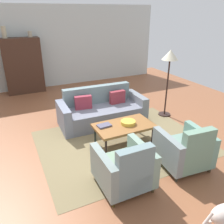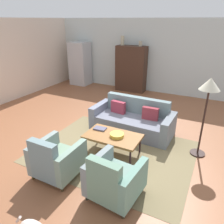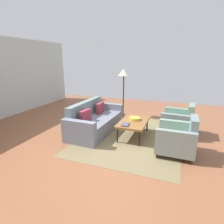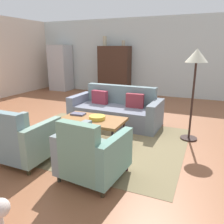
# 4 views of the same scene
# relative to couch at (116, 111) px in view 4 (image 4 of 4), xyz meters

# --- Properties ---
(ground_plane) EXTENTS (10.47, 10.47, 0.00)m
(ground_plane) POSITION_rel_couch_xyz_m (-0.57, -0.75, -0.29)
(ground_plane) COLOR brown
(wall_back) EXTENTS (8.61, 0.12, 2.80)m
(wall_back) POSITION_rel_couch_xyz_m (-0.57, 3.61, 1.11)
(wall_back) COLOR silver
(wall_back) RESTS_ON ground
(area_rug) EXTENTS (3.40, 2.60, 0.01)m
(area_rug) POSITION_rel_couch_xyz_m (-0.00, -1.14, -0.28)
(area_rug) COLOR olive
(area_rug) RESTS_ON ground
(couch) EXTENTS (2.13, 0.96, 0.86)m
(couch) POSITION_rel_couch_xyz_m (0.00, 0.00, 0.00)
(couch) COLOR slate
(couch) RESTS_ON ground
(coffee_table) EXTENTS (1.20, 0.70, 0.44)m
(coffee_table) POSITION_rel_couch_xyz_m (-0.00, -1.19, 0.12)
(coffee_table) COLOR black
(coffee_table) RESTS_ON ground
(armchair_left) EXTENTS (0.80, 0.80, 0.88)m
(armchair_left) POSITION_rel_couch_xyz_m (-0.60, -2.35, 0.06)
(armchair_left) COLOR #3B2013
(armchair_left) RESTS_ON ground
(armchair_right) EXTENTS (0.87, 0.87, 0.88)m
(armchair_right) POSITION_rel_couch_xyz_m (0.59, -2.35, 0.06)
(armchair_right) COLOR #3A2A23
(armchair_right) RESTS_ON ground
(fruit_bowl) EXTENTS (0.30, 0.30, 0.07)m
(fruit_bowl) POSITION_rel_couch_xyz_m (0.10, -1.19, 0.19)
(fruit_bowl) COLOR gold
(fruit_bowl) RESTS_ON coffee_table
(book_stack) EXTENTS (0.29, 0.19, 0.03)m
(book_stack) POSITION_rel_couch_xyz_m (-0.39, -1.07, 0.17)
(book_stack) COLOR #504E65
(book_stack) RESTS_ON coffee_table
(cabinet) EXTENTS (1.20, 0.51, 1.80)m
(cabinet) POSITION_rel_couch_xyz_m (-1.41, 3.27, 0.61)
(cabinet) COLOR #3E271B
(cabinet) RESTS_ON ground
(vase_tall) EXTENTS (0.14, 0.14, 0.36)m
(vase_tall) POSITION_rel_couch_xyz_m (-1.81, 3.26, 1.69)
(vase_tall) COLOR #B4AC8D
(vase_tall) RESTS_ON cabinet
(vase_round) EXTENTS (0.13, 0.13, 0.19)m
(vase_round) POSITION_rel_couch_xyz_m (-1.06, 3.26, 1.61)
(vase_round) COLOR #AFA389
(vase_round) RESTS_ON cabinet
(refrigerator) EXTENTS (0.80, 0.73, 1.85)m
(refrigerator) POSITION_rel_couch_xyz_m (-3.81, 3.16, 0.64)
(refrigerator) COLOR #B7BABF
(refrigerator) RESTS_ON ground
(floor_lamp) EXTENTS (0.40, 0.40, 1.72)m
(floor_lamp) POSITION_rel_couch_xyz_m (1.69, -0.37, 1.16)
(floor_lamp) COLOR #2E1E1B
(floor_lamp) RESTS_ON ground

